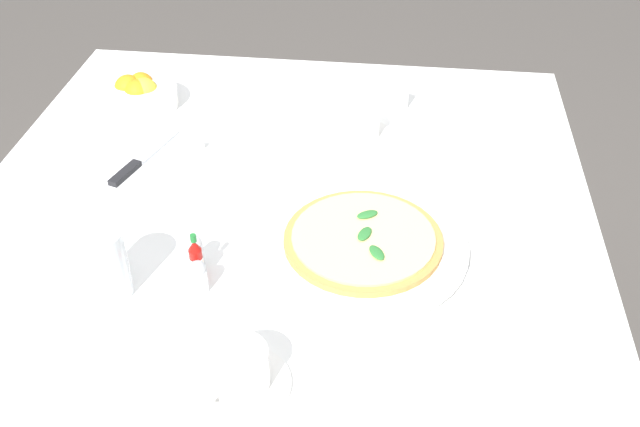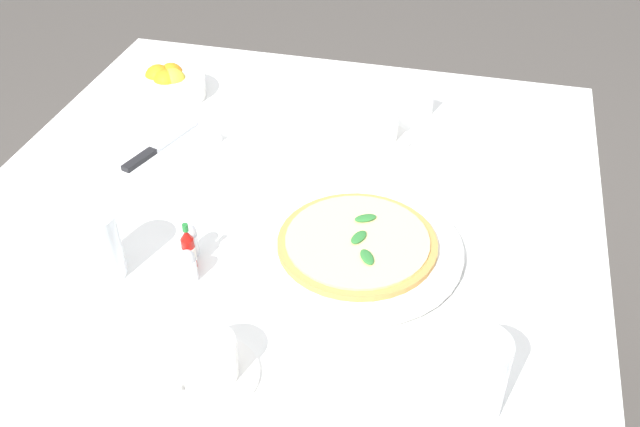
{
  "view_description": "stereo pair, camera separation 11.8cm",
  "coord_description": "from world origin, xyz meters",
  "px_view_note": "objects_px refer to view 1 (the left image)",
  "views": [
    {
      "loc": [
        -0.99,
        -0.19,
        1.49
      ],
      "look_at": [
        -0.06,
        -0.08,
        0.76
      ],
      "focal_mm": 40.54,
      "sensor_mm": 36.0,
      "label": 1
    },
    {
      "loc": [
        -0.97,
        -0.3,
        1.49
      ],
      "look_at": [
        -0.06,
        -0.08,
        0.76
      ],
      "focal_mm": 40.54,
      "sensor_mm": 36.0,
      "label": 2
    }
  ],
  "objects_px": {
    "pizza_plate": "(363,246)",
    "menu_card": "(389,91)",
    "dinner_knife": "(142,159)",
    "pepper_shaker": "(199,278)",
    "pizza": "(363,239)",
    "coffee_cup_left_edge": "(360,124)",
    "citrus_bowl": "(140,94)",
    "hot_sauce_bottle": "(196,260)",
    "water_glass_near_left": "(508,363)",
    "napkin_folded": "(142,166)",
    "water_glass_far_left": "(104,268)",
    "salt_shaker": "(195,252)",
    "coffee_cup_right_edge": "(239,371)"
  },
  "relations": [
    {
      "from": "pizza_plate",
      "to": "pepper_shaker",
      "type": "relative_size",
      "value": 5.86
    },
    {
      "from": "salt_shaker",
      "to": "coffee_cup_right_edge",
      "type": "bearing_deg",
      "value": -152.63
    },
    {
      "from": "water_glass_far_left",
      "to": "napkin_folded",
      "type": "bearing_deg",
      "value": 9.2
    },
    {
      "from": "water_glass_near_left",
      "to": "water_glass_far_left",
      "type": "height_order",
      "value": "water_glass_near_left"
    },
    {
      "from": "dinner_knife",
      "to": "pepper_shaker",
      "type": "bearing_deg",
      "value": -131.46
    },
    {
      "from": "coffee_cup_left_edge",
      "to": "dinner_knife",
      "type": "distance_m",
      "value": 0.41
    },
    {
      "from": "coffee_cup_left_edge",
      "to": "water_glass_near_left",
      "type": "bearing_deg",
      "value": -159.07
    },
    {
      "from": "coffee_cup_left_edge",
      "to": "citrus_bowl",
      "type": "distance_m",
      "value": 0.47
    },
    {
      "from": "pizza",
      "to": "hot_sauce_bottle",
      "type": "relative_size",
      "value": 3.0
    },
    {
      "from": "coffee_cup_right_edge",
      "to": "citrus_bowl",
      "type": "bearing_deg",
      "value": 27.14
    },
    {
      "from": "coffee_cup_left_edge",
      "to": "menu_card",
      "type": "relative_size",
      "value": 1.56
    },
    {
      "from": "pizza_plate",
      "to": "menu_card",
      "type": "relative_size",
      "value": 3.93
    },
    {
      "from": "coffee_cup_left_edge",
      "to": "citrus_bowl",
      "type": "xyz_separation_m",
      "value": [
        0.07,
        0.46,
        -0.0
      ]
    },
    {
      "from": "coffee_cup_right_edge",
      "to": "dinner_knife",
      "type": "xyz_separation_m",
      "value": [
        0.46,
        0.28,
        -0.01
      ]
    },
    {
      "from": "coffee_cup_left_edge",
      "to": "citrus_bowl",
      "type": "relative_size",
      "value": 0.87
    },
    {
      "from": "pizza",
      "to": "napkin_folded",
      "type": "bearing_deg",
      "value": 67.02
    },
    {
      "from": "salt_shaker",
      "to": "pepper_shaker",
      "type": "relative_size",
      "value": 1.0
    },
    {
      "from": "dinner_knife",
      "to": "hot_sauce_bottle",
      "type": "bearing_deg",
      "value": -130.37
    },
    {
      "from": "pizza_plate",
      "to": "dinner_knife",
      "type": "height_order",
      "value": "dinner_knife"
    },
    {
      "from": "hot_sauce_bottle",
      "to": "citrus_bowl",
      "type": "bearing_deg",
      "value": 26.63
    },
    {
      "from": "napkin_folded",
      "to": "menu_card",
      "type": "height_order",
      "value": "menu_card"
    },
    {
      "from": "hot_sauce_bottle",
      "to": "pizza",
      "type": "bearing_deg",
      "value": -69.58
    },
    {
      "from": "dinner_knife",
      "to": "citrus_bowl",
      "type": "bearing_deg",
      "value": 35.89
    },
    {
      "from": "water_glass_far_left",
      "to": "pizza_plate",
      "type": "bearing_deg",
      "value": -69.32
    },
    {
      "from": "water_glass_near_left",
      "to": "citrus_bowl",
      "type": "relative_size",
      "value": 0.81
    },
    {
      "from": "coffee_cup_right_edge",
      "to": "menu_card",
      "type": "height_order",
      "value": "coffee_cup_right_edge"
    },
    {
      "from": "water_glass_near_left",
      "to": "napkin_folded",
      "type": "xyz_separation_m",
      "value": [
        0.43,
        0.61,
        -0.05
      ]
    },
    {
      "from": "coffee_cup_right_edge",
      "to": "dinner_knife",
      "type": "relative_size",
      "value": 0.68
    },
    {
      "from": "coffee_cup_left_edge",
      "to": "pepper_shaker",
      "type": "bearing_deg",
      "value": 156.23
    },
    {
      "from": "citrus_bowl",
      "to": "pepper_shaker",
      "type": "xyz_separation_m",
      "value": [
        -0.52,
        -0.26,
        -0.0
      ]
    },
    {
      "from": "pizza_plate",
      "to": "dinner_knife",
      "type": "xyz_separation_m",
      "value": [
        0.18,
        0.41,
        0.01
      ]
    },
    {
      "from": "salt_shaker",
      "to": "pizza",
      "type": "bearing_deg",
      "value": -76.15
    },
    {
      "from": "pizza",
      "to": "water_glass_near_left",
      "type": "height_order",
      "value": "water_glass_near_left"
    },
    {
      "from": "water_glass_far_left",
      "to": "dinner_knife",
      "type": "bearing_deg",
      "value": 8.98
    },
    {
      "from": "salt_shaker",
      "to": "menu_card",
      "type": "height_order",
      "value": "menu_card"
    },
    {
      "from": "coffee_cup_left_edge",
      "to": "pizza_plate",
      "type": "bearing_deg",
      "value": -174.8
    },
    {
      "from": "coffee_cup_left_edge",
      "to": "hot_sauce_bottle",
      "type": "bearing_deg",
      "value": 153.78
    },
    {
      "from": "pizza",
      "to": "menu_card",
      "type": "bearing_deg",
      "value": -2.17
    },
    {
      "from": "citrus_bowl",
      "to": "water_glass_near_left",
      "type": "bearing_deg",
      "value": -133.89
    },
    {
      "from": "dinner_knife",
      "to": "hot_sauce_bottle",
      "type": "distance_m",
      "value": 0.32
    },
    {
      "from": "coffee_cup_left_edge",
      "to": "hot_sauce_bottle",
      "type": "relative_size",
      "value": 1.58
    },
    {
      "from": "salt_shaker",
      "to": "menu_card",
      "type": "xyz_separation_m",
      "value": [
        0.54,
        -0.27,
        0.0
      ]
    },
    {
      "from": "water_glass_near_left",
      "to": "dinner_knife",
      "type": "xyz_separation_m",
      "value": [
        0.43,
        0.61,
        -0.03
      ]
    },
    {
      "from": "pepper_shaker",
      "to": "pizza",
      "type": "bearing_deg",
      "value": -63.02
    },
    {
      "from": "napkin_folded",
      "to": "hot_sauce_bottle",
      "type": "xyz_separation_m",
      "value": [
        -0.27,
        -0.17,
        0.02
      ]
    },
    {
      "from": "pizza_plate",
      "to": "salt_shaker",
      "type": "bearing_deg",
      "value": 103.84
    },
    {
      "from": "napkin_folded",
      "to": "pepper_shaker",
      "type": "xyz_separation_m",
      "value": [
        -0.29,
        -0.18,
        0.02
      ]
    },
    {
      "from": "dinner_knife",
      "to": "menu_card",
      "type": "distance_m",
      "value": 0.53
    },
    {
      "from": "coffee_cup_right_edge",
      "to": "hot_sauce_bottle",
      "type": "xyz_separation_m",
      "value": [
        0.19,
        0.11,
        0.0
      ]
    },
    {
      "from": "pizza_plate",
      "to": "salt_shaker",
      "type": "xyz_separation_m",
      "value": [
        -0.06,
        0.25,
        0.01
      ]
    }
  ]
}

